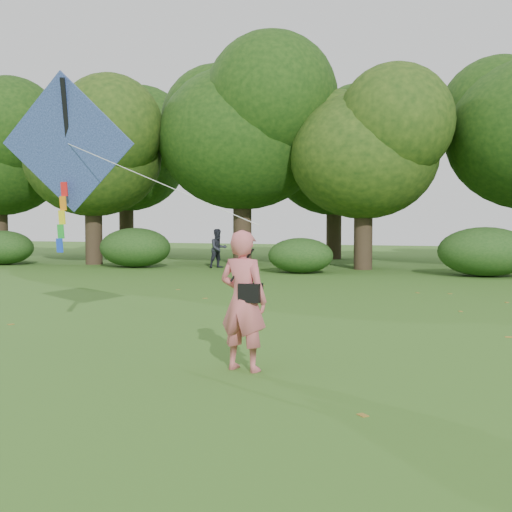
% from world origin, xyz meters
% --- Properties ---
extents(ground, '(100.00, 100.00, 0.00)m').
position_xyz_m(ground, '(0.00, 0.00, 0.00)').
color(ground, '#265114').
rests_on(ground, ground).
extents(man_kite_flyer, '(0.77, 0.57, 1.94)m').
position_xyz_m(man_kite_flyer, '(-0.12, 0.44, 0.97)').
color(man_kite_flyer, '#C95E63').
rests_on(man_kite_flyer, ground).
extents(bystander_left, '(1.04, 1.08, 1.75)m').
position_xyz_m(bystander_left, '(-8.29, 18.73, 0.88)').
color(bystander_left, '#23252F').
rests_on(bystander_left, ground).
extents(crossbody_bag, '(0.43, 0.20, 0.74)m').
position_xyz_m(crossbody_bag, '(-0.01, 0.41, 1.10)').
color(crossbody_bag, black).
rests_on(crossbody_bag, ground).
extents(flying_kite, '(5.61, 2.23, 3.25)m').
position_xyz_m(flying_kite, '(-4.21, 2.17, 3.44)').
color(flying_kite, '#2765A9').
rests_on(flying_kite, ground).
extents(tree_line, '(54.70, 15.30, 9.48)m').
position_xyz_m(tree_line, '(1.67, 22.88, 5.60)').
color(tree_line, '#3A2D1E').
rests_on(tree_line, ground).
extents(shrub_band, '(39.15, 3.22, 1.88)m').
position_xyz_m(shrub_band, '(-0.72, 17.60, 0.86)').
color(shrub_band, '#264919').
rests_on(shrub_band, ground).
extents(fallen_leaves, '(9.57, 12.98, 0.01)m').
position_xyz_m(fallen_leaves, '(-0.50, 7.51, 0.01)').
color(fallen_leaves, olive).
rests_on(fallen_leaves, ground).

